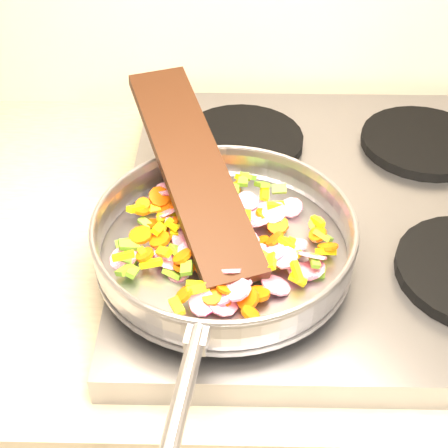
{
  "coord_description": "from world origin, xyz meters",
  "views": [
    {
      "loc": [
        -0.85,
        0.99,
        1.48
      ],
      "look_at": [
        -0.86,
        1.54,
        1.0
      ],
      "focal_mm": 50.0,
      "sensor_mm": 36.0,
      "label": 1
    }
  ],
  "objects": [
    {
      "name": "grate_bl",
      "position": [
        -0.84,
        1.81,
        0.95
      ],
      "size": [
        0.19,
        0.19,
        0.02
      ],
      "primitive_type": "cylinder",
      "color": "black",
      "rests_on": "cooktop"
    },
    {
      "name": "vegetable_heap",
      "position": [
        -0.86,
        1.55,
        0.98
      ],
      "size": [
        0.28,
        0.27,
        0.05
      ],
      "color": "#DA1563",
      "rests_on": "saute_pan"
    },
    {
      "name": "grate_br",
      "position": [
        -0.56,
        1.81,
        0.95
      ],
      "size": [
        0.19,
        0.19,
        0.02
      ],
      "primitive_type": "cylinder",
      "color": "black",
      "rests_on": "cooktop"
    },
    {
      "name": "wooden_spatula",
      "position": [
        -0.9,
        1.62,
        1.03
      ],
      "size": [
        0.19,
        0.34,
        0.11
      ],
      "primitive_type": "cube",
      "rotation": [
        0.0,
        -0.28,
        1.94
      ],
      "color": "black",
      "rests_on": "saute_pan"
    },
    {
      "name": "cooktop",
      "position": [
        -0.7,
        1.67,
        0.92
      ],
      "size": [
        0.6,
        0.6,
        0.04
      ],
      "primitive_type": "cube",
      "color": "#939399",
      "rests_on": "counter_top"
    },
    {
      "name": "saute_pan",
      "position": [
        -0.86,
        1.54,
        0.99
      ],
      "size": [
        0.35,
        0.52,
        0.06
      ],
      "rotation": [
        0.0,
        0.0,
        -0.14
      ],
      "color": "#9E9EA5",
      "rests_on": "grate_fl"
    },
    {
      "name": "grate_fl",
      "position": [
        -0.84,
        1.52,
        0.95
      ],
      "size": [
        0.19,
        0.19,
        0.02
      ],
      "primitive_type": "cylinder",
      "color": "black",
      "rests_on": "cooktop"
    }
  ]
}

